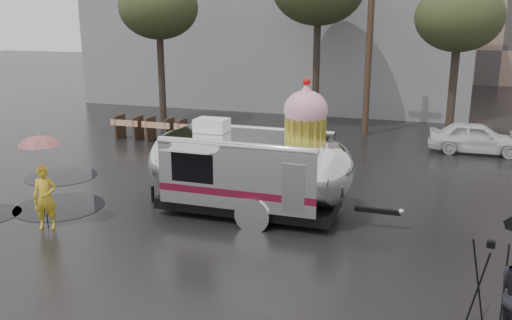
% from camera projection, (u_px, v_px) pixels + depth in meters
% --- Properties ---
extents(ground, '(120.00, 120.00, 0.00)m').
position_uv_depth(ground, '(168.00, 252.00, 12.12)').
color(ground, black).
rests_on(ground, ground).
extents(puddles, '(4.25, 5.59, 0.01)m').
position_uv_depth(puddles, '(48.00, 195.00, 16.00)').
color(puddles, black).
rests_on(puddles, ground).
extents(utility_pole, '(1.60, 0.28, 9.00)m').
position_uv_depth(utility_pole, '(370.00, 29.00, 23.00)').
color(utility_pole, '#473323').
rests_on(utility_pole, ground).
extents(tree_left, '(3.64, 3.64, 6.95)m').
position_uv_depth(tree_left, '(159.00, 8.00, 24.79)').
color(tree_left, '#382D26').
rests_on(tree_left, ground).
extents(tree_right, '(3.36, 3.36, 6.42)m').
position_uv_depth(tree_right, '(459.00, 18.00, 20.89)').
color(tree_right, '#382D26').
rests_on(tree_right, ground).
extents(barricade_row, '(4.30, 0.80, 1.00)m').
position_uv_depth(barricade_row, '(160.00, 129.00, 22.83)').
color(barricade_row, '#473323').
rests_on(barricade_row, ground).
extents(airstream_trailer, '(6.95, 2.63, 3.74)m').
position_uv_depth(airstream_trailer, '(252.00, 167.00, 14.15)').
color(airstream_trailer, silver).
rests_on(airstream_trailer, ground).
extents(person_left, '(0.68, 0.59, 1.60)m').
position_uv_depth(person_left, '(45.00, 198.00, 13.30)').
color(person_left, gold).
rests_on(person_left, ground).
extents(umbrella_pink, '(1.25, 1.25, 2.40)m').
position_uv_depth(umbrella_pink, '(40.00, 151.00, 13.00)').
color(umbrella_pink, pink).
rests_on(umbrella_pink, ground).
extents(tripod, '(0.61, 0.66, 1.61)m').
position_uv_depth(tripod, '(487.00, 277.00, 8.89)').
color(tripod, black).
rests_on(tripod, ground).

